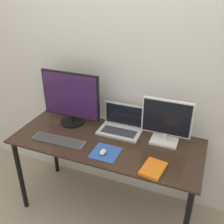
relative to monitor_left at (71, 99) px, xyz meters
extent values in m
cube|color=silver|center=(0.40, 0.23, 0.25)|extent=(7.00, 0.05, 2.50)
cube|color=#332319|center=(0.40, -0.15, -0.25)|extent=(1.55, 0.65, 0.02)
cylinder|color=black|center=(-0.32, -0.43, -0.63)|extent=(0.04, 0.04, 0.74)
cylinder|color=black|center=(-0.32, 0.12, -0.63)|extent=(0.04, 0.04, 0.74)
cylinder|color=black|center=(1.12, 0.12, -0.63)|extent=(0.04, 0.04, 0.74)
cylinder|color=black|center=(0.00, 0.00, -0.23)|extent=(0.22, 0.22, 0.02)
cylinder|color=black|center=(0.00, 0.00, -0.19)|extent=(0.04, 0.04, 0.06)
cube|color=black|center=(0.00, 0.00, 0.03)|extent=(0.54, 0.02, 0.42)
cube|color=#331947|center=(0.00, -0.01, 0.03)|extent=(0.52, 0.01, 0.39)
cube|color=silver|center=(0.84, 0.00, -0.23)|extent=(0.21, 0.15, 0.02)
cylinder|color=silver|center=(0.84, 0.00, -0.18)|extent=(0.04, 0.04, 0.07)
cube|color=silver|center=(0.84, 0.00, -0.01)|extent=(0.39, 0.02, 0.30)
cube|color=black|center=(0.84, -0.01, -0.01)|extent=(0.37, 0.01, 0.27)
cube|color=silver|center=(0.46, 0.00, -0.23)|extent=(0.36, 0.21, 0.02)
cube|color=#2D2D33|center=(0.46, -0.02, -0.22)|extent=(0.30, 0.12, 0.00)
cube|color=silver|center=(0.46, 0.11, -0.12)|extent=(0.36, 0.01, 0.21)
cube|color=black|center=(0.46, 0.10, -0.12)|extent=(0.32, 0.00, 0.18)
cube|color=#4C4C51|center=(0.05, -0.31, -0.23)|extent=(0.45, 0.13, 0.02)
cube|color=#383838|center=(0.05, -0.31, -0.22)|extent=(0.42, 0.10, 0.00)
cube|color=#2D519E|center=(0.46, -0.31, -0.24)|extent=(0.21, 0.21, 0.00)
ellipsoid|color=silver|center=(0.45, -0.34, -0.22)|extent=(0.04, 0.07, 0.04)
cube|color=orange|center=(0.85, -0.37, -0.23)|extent=(0.17, 0.22, 0.02)
cube|color=white|center=(0.85, -0.37, -0.23)|extent=(0.16, 0.21, 0.02)
camera|label=1|loc=(1.11, -1.79, 0.96)|focal=42.00mm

